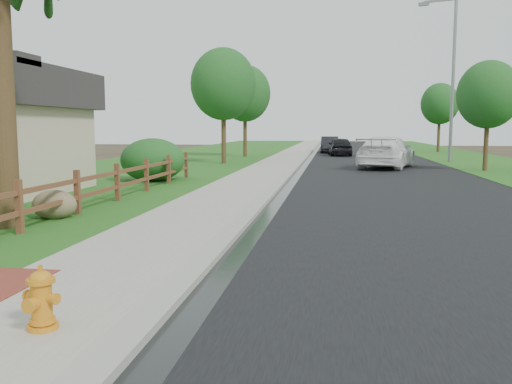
# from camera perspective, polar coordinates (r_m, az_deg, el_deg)

# --- Properties ---
(ground) EXTENTS (120.00, 120.00, 0.00)m
(ground) POSITION_cam_1_polar(r_m,az_deg,el_deg) (7.41, -10.81, -9.65)
(ground) COLOR #312B1B
(road) EXTENTS (8.00, 90.00, 0.02)m
(road) POSITION_cam_1_polar(r_m,az_deg,el_deg) (41.83, 11.17, 3.80)
(road) COLOR black
(road) RESTS_ON ground
(curb) EXTENTS (0.40, 90.00, 0.12)m
(curb) POSITION_cam_1_polar(r_m,az_deg,el_deg) (41.81, 5.40, 3.96)
(curb) COLOR gray
(curb) RESTS_ON ground
(wet_gutter) EXTENTS (0.50, 90.00, 0.00)m
(wet_gutter) POSITION_cam_1_polar(r_m,az_deg,el_deg) (41.80, 5.88, 3.90)
(wet_gutter) COLOR black
(wet_gutter) RESTS_ON road
(sidewalk) EXTENTS (2.20, 90.00, 0.10)m
(sidewalk) POSITION_cam_1_polar(r_m,az_deg,el_deg) (41.89, 3.62, 3.97)
(sidewalk) COLOR gray
(sidewalk) RESTS_ON ground
(grass_strip) EXTENTS (1.60, 90.00, 0.06)m
(grass_strip) POSITION_cam_1_polar(r_m,az_deg,el_deg) (42.08, 1.04, 3.97)
(grass_strip) COLOR #1A4F16
(grass_strip) RESTS_ON ground
(lawn_near) EXTENTS (9.00, 90.00, 0.04)m
(lawn_near) POSITION_cam_1_polar(r_m,az_deg,el_deg) (43.03, -5.87, 3.98)
(lawn_near) COLOR #1A4F16
(lawn_near) RESTS_ON ground
(verge_far) EXTENTS (6.00, 90.00, 0.04)m
(verge_far) POSITION_cam_1_polar(r_m,az_deg,el_deg) (42.76, 20.46, 3.58)
(verge_far) COLOR #1A4F16
(verge_far) RESTS_ON ground
(ranch_fence) EXTENTS (0.12, 16.92, 1.10)m
(ranch_fence) POSITION_cam_1_polar(r_m,az_deg,el_deg) (14.47, -16.20, 0.70)
(ranch_fence) COLOR #4C2819
(ranch_fence) RESTS_ON ground
(fire_hydrant) EXTENTS (0.43, 0.34, 0.65)m
(fire_hydrant) POSITION_cam_1_polar(r_m,az_deg,el_deg) (5.82, -21.67, -10.53)
(fire_hydrant) COLOR orange
(fire_hydrant) RESTS_ON sidewalk
(white_suv) EXTENTS (3.75, 5.98, 1.62)m
(white_suv) POSITION_cam_1_polar(r_m,az_deg,el_deg) (28.90, 13.58, 4.09)
(white_suv) COLOR white
(white_suv) RESTS_ON road
(dark_car_mid) EXTENTS (1.91, 4.15, 1.38)m
(dark_car_mid) POSITION_cam_1_polar(r_m,az_deg,el_deg) (41.20, 8.83, 4.78)
(dark_car_mid) COLOR black
(dark_car_mid) RESTS_ON road
(dark_car_far) EXTENTS (1.43, 4.10, 1.35)m
(dark_car_far) POSITION_cam_1_polar(r_m,az_deg,el_deg) (45.91, 7.77, 4.97)
(dark_car_far) COLOR black
(dark_car_far) RESTS_ON road
(streetlight) EXTENTS (2.18, 0.94, 9.78)m
(streetlight) POSITION_cam_1_polar(r_m,az_deg,el_deg) (34.86, 19.76, 12.07)
(streetlight) COLOR gray
(streetlight) RESTS_ON ground
(boulder) EXTENTS (1.05, 0.79, 0.69)m
(boulder) POSITION_cam_1_polar(r_m,az_deg,el_deg) (13.10, -20.45, -1.28)
(boulder) COLOR brown
(boulder) RESTS_ON ground
(shrub_d) EXTENTS (3.03, 3.03, 1.69)m
(shrub_d) POSITION_cam_1_polar(r_m,az_deg,el_deg) (21.42, -10.83, 3.34)
(shrub_d) COLOR #174217
(shrub_d) RESTS_ON ground
(tree_near_left) EXTENTS (3.73, 3.73, 6.61)m
(tree_near_left) POSITION_cam_1_polar(r_m,az_deg,el_deg) (31.49, -3.46, 11.25)
(tree_near_left) COLOR #3B2A18
(tree_near_left) RESTS_ON ground
(tree_near_right) EXTENTS (2.92, 2.92, 5.25)m
(tree_near_right) POSITION_cam_1_polar(r_m,az_deg,el_deg) (28.23, 23.27, 9.38)
(tree_near_right) COLOR #3B2A18
(tree_near_right) RESTS_ON ground
(tree_mid_left) EXTENTS (3.65, 3.65, 6.52)m
(tree_mid_left) POSITION_cam_1_polar(r_m,az_deg,el_deg) (39.06, -1.17, 10.31)
(tree_mid_left) COLOR #3B2A18
(tree_mid_left) RESTS_ON ground
(tree_far_right) EXTENTS (3.19, 3.19, 5.88)m
(tree_far_right) POSITION_cam_1_polar(r_m,az_deg,el_deg) (49.17, 18.79, 8.77)
(tree_far_right) COLOR #3B2A18
(tree_far_right) RESTS_ON ground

